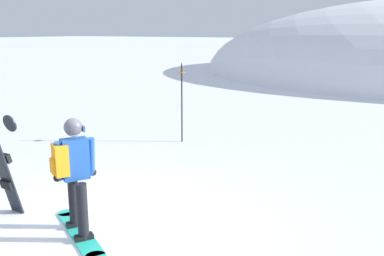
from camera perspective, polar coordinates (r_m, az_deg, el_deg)
name	(u,v)px	position (r m, az deg, el deg)	size (l,w,h in m)	color
ground_plane	(107,228)	(6.72, -11.20, -12.84)	(300.00, 300.00, 0.00)	white
snowboarder_main	(74,174)	(6.28, -15.44, -5.89)	(1.63, 1.06, 1.71)	#23B7A3
spare_snowboard	(5,166)	(7.31, -23.58, -4.69)	(0.28, 0.43, 1.62)	black
piste_marker_near	(182,97)	(11.16, -1.36, 4.13)	(0.20, 0.20, 2.09)	black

